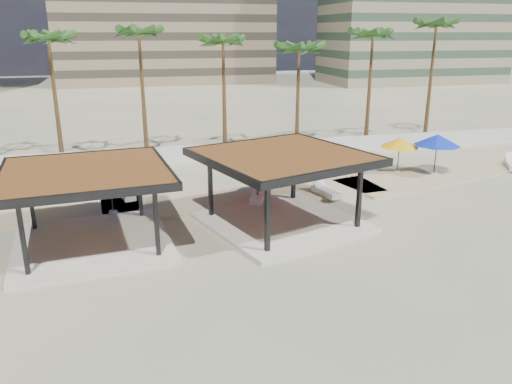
% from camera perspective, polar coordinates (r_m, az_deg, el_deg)
% --- Properties ---
extents(ground, '(200.00, 200.00, 0.00)m').
position_cam_1_polar(ground, '(21.68, -1.62, -6.70)').
color(ground, '#C8B184').
rests_on(ground, ground).
extents(promenade, '(44.45, 7.97, 0.24)m').
position_cam_1_polar(promenade, '(29.06, -1.26, -0.11)').
color(promenade, '#C6B284').
rests_on(promenade, ground).
extents(boundary_wall, '(56.00, 0.30, 1.20)m').
position_cam_1_polar(boundary_wall, '(36.48, -7.44, 4.35)').
color(boundary_wall, silver).
rests_on(boundary_wall, ground).
extents(building_mid, '(38.00, 16.00, 30.40)m').
position_cam_1_polar(building_mid, '(97.73, -10.54, 20.61)').
color(building_mid, '#847259').
rests_on(building_mid, ground).
extents(pavilion_central, '(8.89, 8.89, 3.60)m').
position_cam_1_polar(pavilion_central, '(23.86, 3.05, 1.10)').
color(pavilion_central, beige).
rests_on(pavilion_central, ground).
extents(pavilion_west, '(7.48, 7.48, 3.49)m').
position_cam_1_polar(pavilion_west, '(22.68, -18.60, -0.91)').
color(pavilion_west, beige).
rests_on(pavilion_west, ground).
extents(umbrella_b, '(2.73, 2.73, 2.32)m').
position_cam_1_polar(umbrella_b, '(29.83, -26.02, 2.76)').
color(umbrella_b, beige).
rests_on(umbrella_b, promenade).
extents(umbrella_c, '(3.61, 3.61, 2.69)m').
position_cam_1_polar(umbrella_c, '(26.71, 0.19, 3.72)').
color(umbrella_c, beige).
rests_on(umbrella_c, promenade).
extents(umbrella_d, '(3.25, 3.25, 2.63)m').
position_cam_1_polar(umbrella_d, '(33.98, 20.03, 5.60)').
color(umbrella_d, beige).
rests_on(umbrella_d, promenade).
extents(umbrella_e, '(3.11, 3.11, 2.27)m').
position_cam_1_polar(umbrella_e, '(33.93, 16.09, 5.43)').
color(umbrella_e, beige).
rests_on(umbrella_e, promenade).
extents(umbrella_f, '(2.64, 2.64, 2.28)m').
position_cam_1_polar(umbrella_f, '(25.96, -16.36, 1.75)').
color(umbrella_f, beige).
rests_on(umbrella_f, promenade).
extents(lounger_a, '(1.02, 1.98, 0.72)m').
position_cam_1_polar(lounger_a, '(28.85, -14.59, -0.22)').
color(lounger_a, white).
rests_on(lounger_a, promenade).
extents(lounger_b, '(1.38, 2.04, 0.74)m').
position_cam_1_polar(lounger_b, '(27.35, 0.22, -0.60)').
color(lounger_b, white).
rests_on(lounger_b, promenade).
extents(lounger_c, '(1.22, 2.28, 0.82)m').
position_cam_1_polar(lounger_c, '(28.60, 7.96, 0.09)').
color(lounger_c, white).
rests_on(lounger_c, promenade).
extents(lounger_d, '(1.71, 2.22, 0.82)m').
position_cam_1_polar(lounger_d, '(38.29, 27.25, 2.79)').
color(lounger_d, white).
rests_on(lounger_d, promenade).
extents(palm_c, '(3.00, 3.00, 9.48)m').
position_cam_1_polar(palm_c, '(37.60, -22.63, 15.45)').
color(palm_c, brown).
rests_on(palm_c, ground).
extents(palm_d, '(3.00, 3.00, 9.86)m').
position_cam_1_polar(palm_d, '(38.15, -13.22, 16.86)').
color(palm_d, brown).
rests_on(palm_d, ground).
extents(palm_e, '(3.00, 3.00, 9.23)m').
position_cam_1_polar(palm_e, '(38.37, -3.78, 16.38)').
color(palm_e, brown).
rests_on(palm_e, ground).
extents(palm_f, '(3.00, 3.00, 8.65)m').
position_cam_1_polar(palm_f, '(40.17, 4.93, 15.64)').
color(palm_f, brown).
rests_on(palm_f, ground).
extents(palm_g, '(3.00, 3.00, 9.69)m').
position_cam_1_polar(palm_g, '(42.19, 13.20, 16.69)').
color(palm_g, brown).
rests_on(palm_g, ground).
extents(palm_h, '(3.00, 3.00, 10.50)m').
position_cam_1_polar(palm_h, '(45.76, 19.88, 17.13)').
color(palm_h, brown).
rests_on(palm_h, ground).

